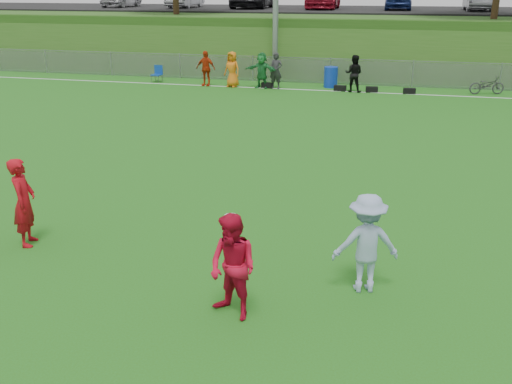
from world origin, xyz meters
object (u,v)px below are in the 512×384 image
(player_blue, at_px, (366,243))
(frisbee, at_px, (231,216))
(player_red_left, at_px, (24,202))
(bicycle, at_px, (487,85))
(recycling_bin, at_px, (331,77))
(player_red_center, at_px, (233,267))

(player_blue, distance_m, frisbee, 2.72)
(player_red_left, bearing_deg, bicycle, -48.37)
(player_red_left, relative_size, bicycle, 1.09)
(player_red_left, xyz_separation_m, recycling_bin, (3.66, 19.15, -0.37))
(bicycle, bearing_deg, player_blue, 152.38)
(player_red_center, distance_m, bicycle, 21.46)
(player_red_center, bearing_deg, player_red_left, -171.33)
(player_red_left, distance_m, bicycle, 21.85)
(player_red_left, xyz_separation_m, bicycle, (10.80, 18.99, -0.45))
(player_red_center, relative_size, recycling_bin, 1.68)
(player_red_center, distance_m, recycling_bin, 20.71)
(frisbee, distance_m, recycling_bin, 18.46)
(player_red_center, xyz_separation_m, recycling_bin, (-0.91, 20.68, -0.33))
(frisbee, distance_m, bicycle, 19.56)
(recycling_bin, xyz_separation_m, bicycle, (7.13, -0.16, -0.08))
(player_blue, xyz_separation_m, bicycle, (4.35, 19.25, -0.42))
(player_red_left, distance_m, frisbee, 3.97)
(frisbee, height_order, recycling_bin, recycling_bin)
(frisbee, bearing_deg, player_red_left, -170.00)
(frisbee, xyz_separation_m, recycling_bin, (-0.24, 18.46, -0.19))
(player_red_left, xyz_separation_m, player_red_center, (4.57, -1.54, -0.04))
(player_red_left, distance_m, recycling_bin, 19.50)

